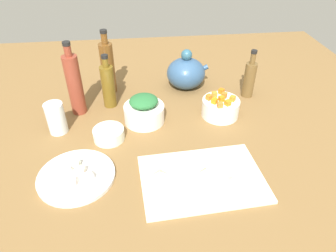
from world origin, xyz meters
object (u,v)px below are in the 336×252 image
bowl_carrots (220,108)px  teapot (186,73)px  bowl_greens (144,114)px  bottle_2 (249,78)px  drinking_glass_0 (56,118)px  bowl_small_side (109,134)px  bottle_3 (108,85)px  plate_tofu (76,176)px  bottle_0 (74,84)px  cutting_board (202,178)px  bottle_1 (108,67)px

bowl_carrots → teapot: teapot is taller
bowl_greens → bottle_2: bearing=17.5°
bowl_carrots → teapot: 24.84cm
drinking_glass_0 → bowl_small_side: bearing=-19.8°
bottle_3 → bowl_small_side: bearing=-89.1°
bowl_greens → bowl_carrots: 28.05cm
plate_tofu → bottle_2: 75.37cm
bowl_greens → bottle_0: 27.11cm
cutting_board → bowl_small_side: size_ratio=3.37×
plate_tofu → bottle_0: bottle_0 is taller
bottle_0 → drinking_glass_0: bearing=-116.0°
cutting_board → bottle_1: bottle_1 is taller
bottle_0 → plate_tofu: bearing=-85.0°
bowl_small_side → cutting_board: bearing=-38.9°
bowl_carrots → bottle_0: size_ratio=0.50×
bottle_2 → bottle_3: 55.40cm
teapot → bottle_2: bearing=-22.6°
bottle_2 → cutting_board: bearing=-122.0°
bottle_2 → bottle_1: bearing=169.9°
bowl_greens → cutting_board: bearing=-64.4°
bowl_small_side → bottle_3: (-0.35, 21.31, 6.78)cm
plate_tofu → bottle_2: size_ratio=1.14×
plate_tofu → bottle_1: 51.28cm
cutting_board → bottle_2: bottle_2 is taller
bottle_0 → bottle_2: bearing=3.9°
drinking_glass_0 → bottle_1: bearing=57.4°
cutting_board → teapot: (3.95, 54.44, 6.13)cm
cutting_board → bowl_greens: size_ratio=2.41×
bowl_carrots → teapot: bearing=112.0°
bowl_carrots → bottle_3: (-40.75, 11.65, 5.51)cm
cutting_board → plate_tofu: bearing=172.3°
cutting_board → bowl_greens: (-14.86, 31.07, 2.71)cm
bottle_1 → drinking_glass_0: 31.58cm
bowl_small_side → teapot: (31.16, 32.47, 4.66)cm
bottle_0 → bottle_2: bottle_0 is taller
bottle_0 → drinking_glass_0: 14.46cm
bottle_2 → bottle_3: bottle_3 is taller
plate_tofu → bowl_small_side: (8.68, 17.09, 1.37)cm
bowl_carrots → bowl_small_side: bowl_carrots is taller
teapot → bottle_2: 25.89cm
bottle_0 → bottle_1: bearing=52.8°
bowl_small_side → bottle_3: size_ratio=0.49×
teapot → bottle_1: bottle_1 is taller
drinking_glass_0 → bowl_carrots: bearing=3.3°
teapot → bottle_3: (-31.51, -11.16, 2.12)cm
bowl_carrots → teapot: (-9.23, 22.81, 3.39)cm
bottle_0 → bowl_small_side: bearing=-56.7°
cutting_board → bowl_carrots: (13.18, 31.63, 2.75)cm
bottle_3 → drinking_glass_0: size_ratio=1.89×
plate_tofu → bottle_1: bearing=80.9°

